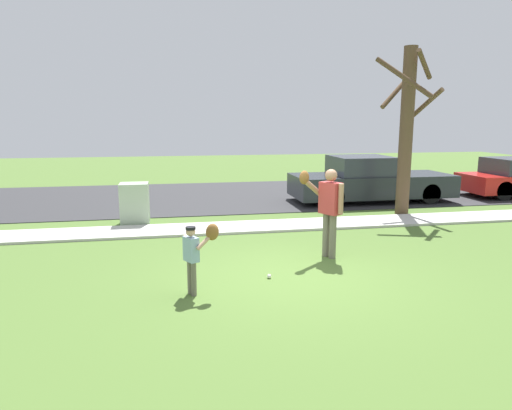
{
  "coord_description": "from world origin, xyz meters",
  "views": [
    {
      "loc": [
        -2.02,
        -7.34,
        2.64
      ],
      "look_at": [
        -0.38,
        1.35,
        1.0
      ],
      "focal_mm": 32.13,
      "sensor_mm": 36.0,
      "label": 1
    }
  ],
  "objects_px": {
    "baseball": "(269,276)",
    "person_child": "(196,249)",
    "person_adult": "(328,204)",
    "parked_pickup_dark": "(369,181)",
    "street_tree_near": "(407,126)",
    "utility_cabinet": "(135,204)"
  },
  "relations": [
    {
      "from": "person_child",
      "to": "parked_pickup_dark",
      "type": "height_order",
      "value": "parked_pickup_dark"
    },
    {
      "from": "street_tree_near",
      "to": "person_adult",
      "type": "bearing_deg",
      "value": -134.12
    },
    {
      "from": "person_adult",
      "to": "parked_pickup_dark",
      "type": "relative_size",
      "value": 0.33
    },
    {
      "from": "person_adult",
      "to": "street_tree_near",
      "type": "distance_m",
      "value": 5.28
    },
    {
      "from": "street_tree_near",
      "to": "utility_cabinet",
      "type": "bearing_deg",
      "value": 179.54
    },
    {
      "from": "person_adult",
      "to": "street_tree_near",
      "type": "height_order",
      "value": "street_tree_near"
    },
    {
      "from": "person_child",
      "to": "utility_cabinet",
      "type": "bearing_deg",
      "value": 75.34
    },
    {
      "from": "person_adult",
      "to": "baseball",
      "type": "distance_m",
      "value": 1.98
    },
    {
      "from": "street_tree_near",
      "to": "baseball",
      "type": "bearing_deg",
      "value": -136.64
    },
    {
      "from": "utility_cabinet",
      "to": "street_tree_near",
      "type": "xyz_separation_m",
      "value": [
        7.42,
        -0.06,
        1.94
      ]
    },
    {
      "from": "person_adult",
      "to": "utility_cabinet",
      "type": "bearing_deg",
      "value": -72.13
    },
    {
      "from": "street_tree_near",
      "to": "parked_pickup_dark",
      "type": "distance_m",
      "value": 2.73
    },
    {
      "from": "utility_cabinet",
      "to": "parked_pickup_dark",
      "type": "bearing_deg",
      "value": 15.27
    },
    {
      "from": "utility_cabinet",
      "to": "street_tree_near",
      "type": "height_order",
      "value": "street_tree_near"
    },
    {
      "from": "utility_cabinet",
      "to": "parked_pickup_dark",
      "type": "xyz_separation_m",
      "value": [
        7.33,
        2.0,
        0.14
      ]
    },
    {
      "from": "baseball",
      "to": "utility_cabinet",
      "type": "xyz_separation_m",
      "value": [
        -2.51,
        4.7,
        0.49
      ]
    },
    {
      "from": "baseball",
      "to": "parked_pickup_dark",
      "type": "distance_m",
      "value": 8.27
    },
    {
      "from": "person_child",
      "to": "parked_pickup_dark",
      "type": "bearing_deg",
      "value": 21.46
    },
    {
      "from": "person_adult",
      "to": "parked_pickup_dark",
      "type": "bearing_deg",
      "value": -149.5
    },
    {
      "from": "person_child",
      "to": "baseball",
      "type": "height_order",
      "value": "person_child"
    },
    {
      "from": "parked_pickup_dark",
      "to": "person_adult",
      "type": "bearing_deg",
      "value": -121.08
    },
    {
      "from": "baseball",
      "to": "person_child",
      "type": "bearing_deg",
      "value": -158.67
    }
  ]
}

